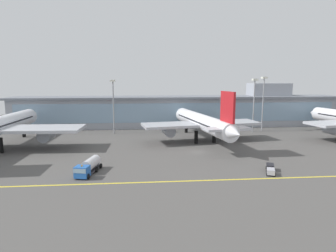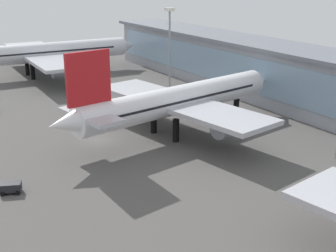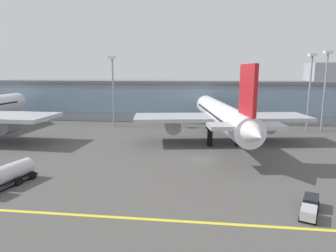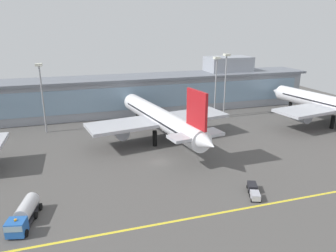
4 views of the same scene
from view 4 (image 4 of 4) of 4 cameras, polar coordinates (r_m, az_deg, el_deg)
ground_plane at (r=71.24m, az=-1.39°, el=-6.41°), size 181.56×181.56×0.00m
taxiway_centreline_stripe at (r=52.95m, az=5.45°, el=-15.66°), size 145.24×0.50×0.01m
terminal_building at (r=109.63m, az=-6.72°, el=5.72°), size 132.68×14.00×17.54m
airliner_near_right at (r=82.23m, az=-1.36°, el=1.33°), size 37.91×47.93×16.28m
airliner_far_right at (r=107.40m, az=27.04°, el=3.29°), size 39.10×48.46×16.37m
fuel_tanker_truck at (r=54.88m, az=-24.12°, el=-14.14°), size 4.60×9.36×2.90m
baggage_tug_near at (r=60.18m, az=14.86°, el=-10.97°), size 3.62×5.75×1.40m
apron_light_mast_west at (r=93.44m, az=-21.44°, el=6.47°), size 1.80×1.80×19.06m
apron_light_mast_centre at (r=105.15m, az=10.14°, el=8.86°), size 1.80×1.80×20.12m
apron_light_mast_east at (r=101.81m, az=8.46°, el=8.44°), size 1.80×1.80×19.44m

